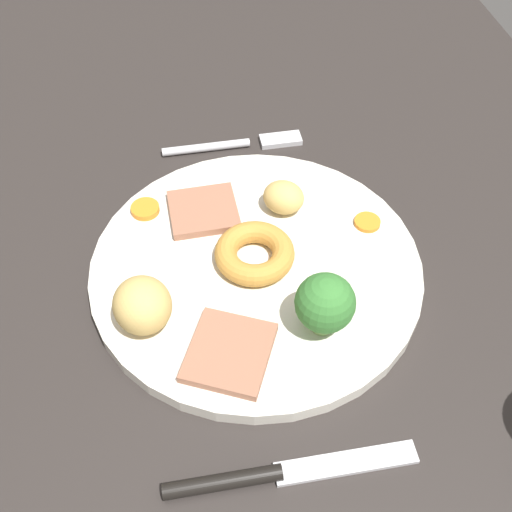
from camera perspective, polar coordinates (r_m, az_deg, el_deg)
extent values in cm
cube|color=#2B2623|center=(59.75, -1.50, -1.65)|extent=(120.00, 84.00, 3.60)
cylinder|color=silver|center=(56.96, 0.00, -1.11)|extent=(29.68, 29.68, 1.40)
cube|color=#9E664C|center=(50.55, -2.42, -8.69)|extent=(8.94, 8.67, 0.80)
cube|color=#9E664C|center=(60.49, -4.77, 4.10)|extent=(6.07, 6.44, 0.80)
torus|color=#C68938|center=(55.86, -0.13, 0.25)|extent=(7.13, 7.13, 2.01)
ellipsoid|color=#D8B260|center=(51.64, -10.22, -4.38)|extent=(5.94, 5.64, 4.45)
ellipsoid|color=#D8B260|center=(60.05, 2.50, 5.32)|extent=(5.11, 5.23, 3.01)
cylinder|color=orange|center=(60.40, 10.01, 3.02)|extent=(2.46, 2.46, 0.43)
cylinder|color=orange|center=(61.51, -9.97, 4.20)|extent=(2.74, 2.74, 0.59)
cylinder|color=#8CB766|center=(51.88, 6.02, -5.89)|extent=(1.78, 1.78, 1.67)
sphere|color=#387A33|center=(49.82, 6.26, -4.22)|extent=(4.87, 4.87, 4.87)
cylinder|color=silver|center=(69.48, -4.53, 9.75)|extent=(0.98, 9.51, 0.90)
cube|color=silver|center=(70.56, 2.24, 10.44)|extent=(2.04, 4.52, 0.60)
cylinder|color=black|center=(47.25, -3.01, -19.68)|extent=(1.35, 8.52, 1.20)
cube|color=silver|center=(48.57, 8.14, -18.01)|extent=(1.89, 10.53, 0.40)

